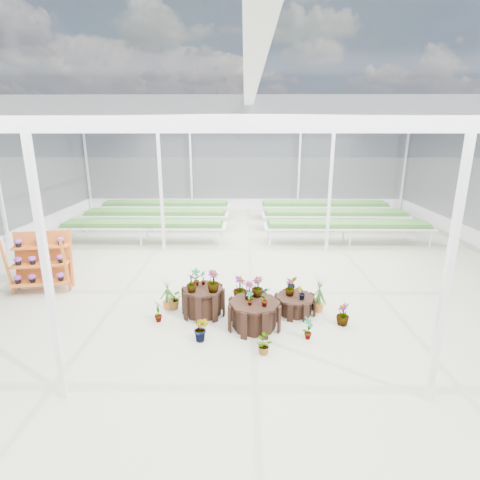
{
  "coord_description": "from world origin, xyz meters",
  "views": [
    {
      "loc": [
        -0.03,
        -9.23,
        4.2
      ],
      "look_at": [
        -0.15,
        0.91,
        1.3
      ],
      "focal_mm": 28.0,
      "sensor_mm": 36.0,
      "label": 1
    }
  ],
  "objects_px": {
    "shelf_rack": "(41,263)",
    "plinth_tall": "(203,301)",
    "plinth_mid": "(254,314)",
    "plinth_low": "(295,305)",
    "bird_table": "(27,257)"
  },
  "relations": [
    {
      "from": "plinth_mid",
      "to": "shelf_rack",
      "type": "distance_m",
      "value": 6.14
    },
    {
      "from": "plinth_tall",
      "to": "shelf_rack",
      "type": "distance_m",
      "value": 4.82
    },
    {
      "from": "plinth_mid",
      "to": "plinth_tall",
      "type": "bearing_deg",
      "value": 153.43
    },
    {
      "from": "plinth_low",
      "to": "bird_table",
      "type": "bearing_deg",
      "value": 166.05
    },
    {
      "from": "plinth_low",
      "to": "bird_table",
      "type": "distance_m",
      "value": 7.73
    },
    {
      "from": "plinth_mid",
      "to": "bird_table",
      "type": "distance_m",
      "value": 6.98
    },
    {
      "from": "shelf_rack",
      "to": "bird_table",
      "type": "height_order",
      "value": "shelf_rack"
    },
    {
      "from": "plinth_mid",
      "to": "bird_table",
      "type": "height_order",
      "value": "bird_table"
    },
    {
      "from": "plinth_tall",
      "to": "shelf_rack",
      "type": "xyz_separation_m",
      "value": [
        -4.59,
        1.4,
        0.47
      ]
    },
    {
      "from": "plinth_low",
      "to": "bird_table",
      "type": "relative_size",
      "value": 0.63
    },
    {
      "from": "shelf_rack",
      "to": "bird_table",
      "type": "relative_size",
      "value": 1.05
    },
    {
      "from": "shelf_rack",
      "to": "bird_table",
      "type": "bearing_deg",
      "value": 130.31
    },
    {
      "from": "plinth_tall",
      "to": "bird_table",
      "type": "xyz_separation_m",
      "value": [
        -5.28,
        1.96,
        0.43
      ]
    },
    {
      "from": "shelf_rack",
      "to": "plinth_tall",
      "type": "bearing_deg",
      "value": -27.85
    },
    {
      "from": "plinth_tall",
      "to": "shelf_rack",
      "type": "bearing_deg",
      "value": 163.03
    }
  ]
}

